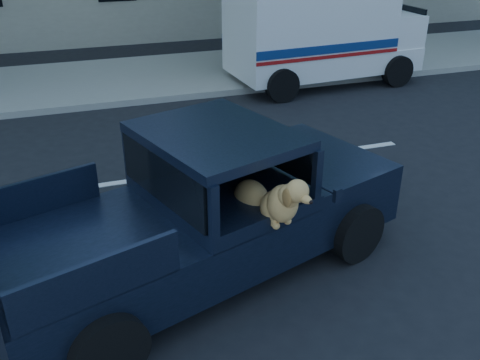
# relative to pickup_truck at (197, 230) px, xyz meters

# --- Properties ---
(ground) EXTENTS (120.00, 120.00, 0.00)m
(ground) POSITION_rel_pickup_truck_xyz_m (-0.24, -0.67, -0.60)
(ground) COLOR black
(ground) RESTS_ON ground
(far_sidewalk) EXTENTS (60.00, 4.00, 0.15)m
(far_sidewalk) POSITION_rel_pickup_truck_xyz_m (-0.24, 8.53, -0.52)
(far_sidewalk) COLOR gray
(far_sidewalk) RESTS_ON ground
(lane_stripes) EXTENTS (21.60, 0.14, 0.01)m
(lane_stripes) POSITION_rel_pickup_truck_xyz_m (1.76, 2.73, -0.59)
(lane_stripes) COLOR silver
(lane_stripes) RESTS_ON ground
(pickup_truck) EXTENTS (5.30, 3.36, 1.77)m
(pickup_truck) POSITION_rel_pickup_truck_xyz_m (0.00, 0.00, 0.00)
(pickup_truck) COLOR black
(pickup_truck) RESTS_ON ground
(mail_truck) EXTENTS (4.79, 2.64, 2.55)m
(mail_truck) POSITION_rel_pickup_truck_xyz_m (4.98, 6.91, 0.52)
(mail_truck) COLOR silver
(mail_truck) RESTS_ON ground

